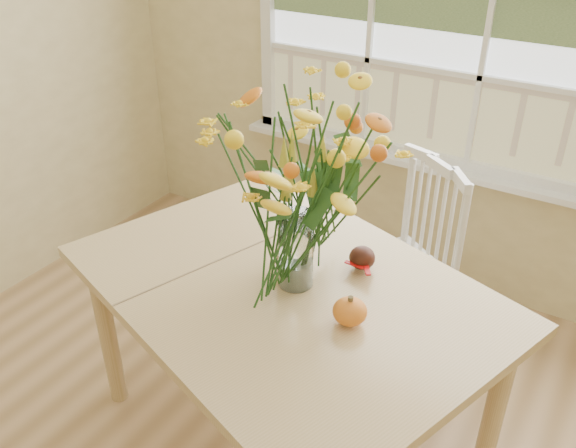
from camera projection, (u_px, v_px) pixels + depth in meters
The scene contains 7 objects.
wall_back at pixel (490, 30), 2.64m from camera, with size 4.00×0.02×2.70m, color #CDBC83.
dining_table at pixel (285, 304), 2.10m from camera, with size 1.66×1.41×0.76m.
windsor_chair at pixel (411, 254), 2.64m from camera, with size 0.58×0.57×0.92m.
flower_vase at pixel (296, 177), 1.85m from camera, with size 0.56×0.56×0.66m.
pumpkin at pixel (350, 313), 1.85m from camera, with size 0.11×0.11×0.08m, color orange.
turkey_figurine at pixel (286, 262), 2.08m from camera, with size 0.11×0.10×0.11m.
dark_gourd at pixel (362, 259), 2.10m from camera, with size 0.13×0.12×0.08m.
Camera 1 is at (0.67, -0.51, 1.98)m, focal length 38.00 mm.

